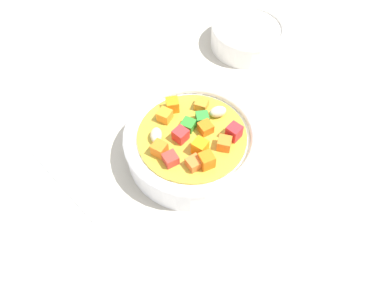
{
  "coord_description": "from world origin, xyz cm",
  "views": [
    {
      "loc": [
        -25.65,
        10.05,
        41.33
      ],
      "look_at": [
        0.0,
        0.0,
        2.37
      ],
      "focal_mm": 33.46,
      "sensor_mm": 36.0,
      "label": 1
    }
  ],
  "objects": [
    {
      "name": "soup_bowl_main",
      "position": [
        -0.01,
        -0.0,
        2.77
      ],
      "size": [
        17.89,
        17.89,
        6.31
      ],
      "color": "white",
      "rests_on": "ground_plane"
    },
    {
      "name": "side_bowl_small",
      "position": [
        17.97,
        -17.39,
        2.22
      ],
      "size": [
        12.85,
        12.85,
        4.29
      ],
      "color": "white",
      "rests_on": "ground_plane"
    },
    {
      "name": "spoon",
      "position": [
        -5.52,
        14.52,
        0.34
      ],
      "size": [
        22.39,
        10.85,
        0.72
      ],
      "rotation": [
        0.0,
        0.0,
        3.55
      ],
      "color": "silver",
      "rests_on": "ground_plane"
    },
    {
      "name": "ground_plane",
      "position": [
        0.0,
        0.0,
        -1.0
      ],
      "size": [
        140.0,
        140.0,
        2.0
      ],
      "primitive_type": "cube",
      "color": "#BAB2A0"
    }
  ]
}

